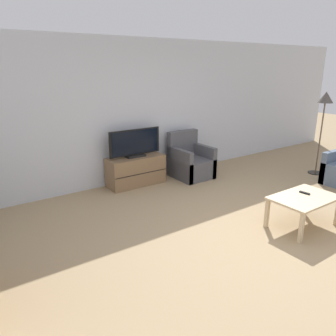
# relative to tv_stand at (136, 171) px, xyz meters

# --- Properties ---
(ground_plane) EXTENTS (24.00, 24.00, 0.00)m
(ground_plane) POSITION_rel_tv_stand_xyz_m (0.40, -2.63, -0.28)
(ground_plane) COLOR #9E8460
(wall_back) EXTENTS (12.00, 0.06, 2.70)m
(wall_back) POSITION_rel_tv_stand_xyz_m (0.40, 0.29, 1.07)
(wall_back) COLOR silver
(wall_back) RESTS_ON ground
(tv_stand) EXTENTS (1.10, 0.45, 0.55)m
(tv_stand) POSITION_rel_tv_stand_xyz_m (0.00, 0.00, 0.00)
(tv_stand) COLOR brown
(tv_stand) RESTS_ON ground
(tv) EXTENTS (1.05, 0.18, 0.53)m
(tv) POSITION_rel_tv_stand_xyz_m (-0.00, -0.00, 0.52)
(tv) COLOR black
(tv) RESTS_ON tv_stand
(armchair) EXTENTS (0.70, 0.76, 0.92)m
(armchair) POSITION_rel_tv_stand_xyz_m (1.15, -0.22, 0.02)
(armchair) COLOR #4C4C51
(armchair) RESTS_ON ground
(coffee_table) EXTENTS (0.95, 0.63, 0.45)m
(coffee_table) POSITION_rel_tv_stand_xyz_m (1.10, -2.85, 0.11)
(coffee_table) COLOR #CCB289
(coffee_table) RESTS_ON ground
(remote) EXTENTS (0.06, 0.15, 0.02)m
(remote) POSITION_rel_tv_stand_xyz_m (1.20, -2.78, 0.18)
(remote) COLOR black
(remote) RESTS_ON coffee_table
(floor_lamp) EXTENTS (0.30, 0.30, 1.71)m
(floor_lamp) POSITION_rel_tv_stand_xyz_m (3.49, -1.58, 1.18)
(floor_lamp) COLOR black
(floor_lamp) RESTS_ON ground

